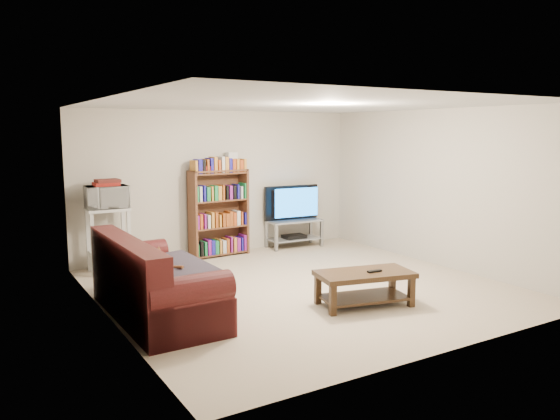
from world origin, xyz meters
TOP-DOWN VIEW (x-y plane):
  - floor at (0.00, 0.00)m, footprint 5.00×5.00m
  - ceiling at (0.00, 0.00)m, footprint 5.00×5.00m
  - wall_back at (0.00, 2.50)m, footprint 5.00×0.00m
  - wall_front at (0.00, -2.50)m, footprint 5.00×0.00m
  - wall_left at (-2.50, 0.00)m, footprint 0.00×5.00m
  - wall_right at (2.50, 0.00)m, footprint 0.00×5.00m
  - sofa at (-2.09, -0.10)m, footprint 0.95×2.13m
  - blanket at (-1.90, -0.24)m, footprint 0.92×1.14m
  - cat at (-1.91, -0.05)m, footprint 0.24×0.58m
  - coffee_table at (0.22, -1.01)m, footprint 1.23×0.80m
  - remote at (0.31, -1.08)m, footprint 0.19×0.06m
  - tv_stand at (1.30, 2.24)m, footprint 1.01×0.50m
  - television at (1.30, 2.24)m, footprint 1.06×0.20m
  - dvd_player at (1.30, 2.24)m, footprint 0.41×0.30m
  - bookshelf at (-0.14, 2.30)m, footprint 1.01×0.37m
  - shelf_clutter at (-0.05, 2.32)m, footprint 0.73×0.26m
  - microwave_stand at (-1.99, 2.15)m, footprint 0.61×0.45m
  - microwave at (-1.99, 2.15)m, footprint 0.60×0.42m
  - game_boxes at (-1.99, 2.15)m, footprint 0.36×0.31m

SIDE VIEW (x-z plane):
  - floor at x=0.00m, z-range 0.00..0.00m
  - dvd_player at x=1.30m, z-range 0.16..0.22m
  - coffee_table at x=0.22m, z-range 0.08..0.49m
  - sofa at x=-2.09m, z-range -0.13..0.77m
  - tv_stand at x=1.30m, z-range 0.09..0.58m
  - remote at x=0.31m, z-range 0.41..0.43m
  - blanket at x=-1.90m, z-range 0.44..0.63m
  - cat at x=-1.91m, z-range 0.51..0.68m
  - microwave_stand at x=-1.99m, z-range 0.13..1.09m
  - bookshelf at x=-0.14m, z-range 0.02..1.46m
  - television at x=1.30m, z-range 0.49..1.10m
  - microwave at x=-1.99m, z-range 0.95..1.28m
  - wall_back at x=0.00m, z-range -1.30..3.70m
  - wall_front at x=0.00m, z-range -1.30..3.70m
  - wall_left at x=-2.50m, z-range -1.30..3.70m
  - wall_right at x=2.50m, z-range -1.30..3.70m
  - game_boxes at x=-1.99m, z-range 1.28..1.33m
  - shelf_clutter at x=-0.05m, z-range 1.40..1.68m
  - ceiling at x=0.00m, z-range 2.40..2.40m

